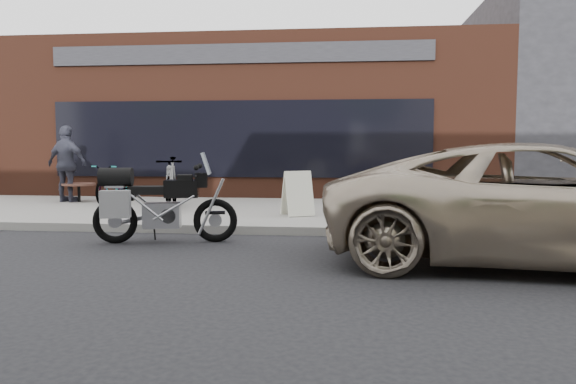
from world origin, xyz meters
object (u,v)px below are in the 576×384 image
Objects in this scene: bicycle_front at (113,184)px; minivan at (547,204)px; cafe_patron_right at (67,164)px; motorcycle at (155,204)px; cafe_table at (79,185)px; sandwich_sign at (298,193)px; bicycle_rear at (171,183)px.

minivan is at bearing -33.09° from bicycle_front.
bicycle_front is at bearing 63.45° from minivan.
cafe_patron_right reaches higher than minivan.
motorcycle is at bearing -59.08° from bicycle_front.
minivan is at bearing -30.80° from cafe_table.
bicycle_front is at bearing 130.93° from sandwich_sign.
cafe_table is at bearing 146.45° from bicycle_rear.
sandwich_sign is 0.47× the size of cafe_patron_right.
minivan is at bearing -71.11° from sandwich_sign.
cafe_table is (-2.71, 1.08, -0.15)m from bicycle_rear.
motorcycle is at bearing -155.82° from sandwich_sign.
sandwich_sign reaches higher than cafe_table.
minivan is 3.05× the size of cafe_patron_right.
motorcycle is 1.30× the size of bicycle_front.
bicycle_front is 1.96× the size of sandwich_sign.
motorcycle is at bearing 144.32° from cafe_patron_right.
cafe_table is (-5.60, 1.99, -0.03)m from sandwich_sign.
cafe_patron_right reaches higher than cafe_table.
motorcycle reaches higher than bicycle_front.
motorcycle is at bearing -51.69° from cafe_table.
motorcycle is 5.88m from cafe_patron_right.
minivan reaches higher than sandwich_sign.
bicycle_front is 0.93× the size of cafe_patron_right.
motorcycle is 5.73m from minivan.
cafe_patron_right is (-5.85, 1.93, 0.50)m from sandwich_sign.
sandwich_sign is 6.18m from cafe_patron_right.
motorcycle is 2.86× the size of cafe_table.
motorcycle is 3.24m from sandwich_sign.
motorcycle is 5.16m from bicycle_front.
sandwich_sign is 1.12× the size of cafe_table.
bicycle_rear reaches higher than cafe_table.
motorcycle is 2.56× the size of sandwich_sign.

